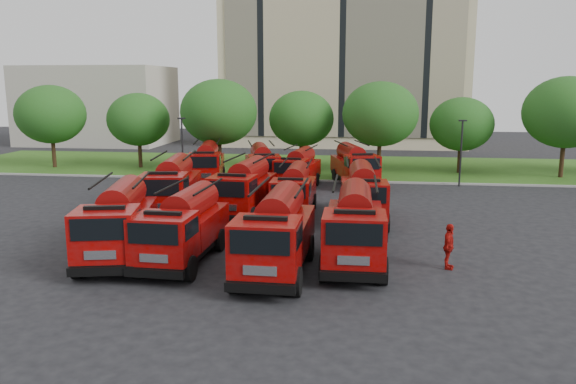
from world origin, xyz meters
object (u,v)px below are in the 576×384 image
object	(u,v)px
fire_truck_11	(354,165)
firefighter_0	(253,286)
firefighter_2	(447,269)
fire_truck_6	(295,190)
fire_truck_0	(119,222)
fire_truck_1	(184,227)
firefighter_1	(161,276)
firefighter_5	(366,226)
fire_truck_2	(276,233)
fire_truck_7	(363,193)
fire_truck_8	(207,164)
fire_truck_4	(172,187)
firefighter_4	(146,236)
fire_truck_3	(354,226)
fire_truck_10	(298,169)
firefighter_3	(362,257)
fire_truck_5	(244,188)
fire_truck_9	(262,165)

from	to	relation	value
fire_truck_11	firefighter_0	xyz separation A→B (m)	(-3.58, -23.05, -1.56)
firefighter_2	fire_truck_6	bearing A→B (deg)	54.51
fire_truck_0	fire_truck_1	size ratio (longest dim) A/B	1.10
firefighter_1	firefighter_5	size ratio (longest dim) A/B	1.25
fire_truck_2	fire_truck_7	world-z (taller)	fire_truck_2
fire_truck_8	fire_truck_4	bearing A→B (deg)	-96.39
fire_truck_0	firefighter_5	distance (m)	13.43
fire_truck_1	firefighter_4	bearing A→B (deg)	133.21
fire_truck_11	fire_truck_0	bearing A→B (deg)	-132.55
fire_truck_2	fire_truck_3	world-z (taller)	fire_truck_2
fire_truck_6	fire_truck_11	distance (m)	11.15
fire_truck_10	firefighter_3	size ratio (longest dim) A/B	3.45
fire_truck_6	firefighter_3	bearing A→B (deg)	-63.92
fire_truck_6	firefighter_2	world-z (taller)	fire_truck_6
fire_truck_6	firefighter_2	bearing A→B (deg)	-51.08
fire_truck_5	fire_truck_8	world-z (taller)	fire_truck_5
firefighter_3	firefighter_5	xyz separation A→B (m)	(0.18, 5.85, 0.00)
fire_truck_5	firefighter_3	distance (m)	10.48
fire_truck_11	fire_truck_10	bearing A→B (deg)	-167.91
fire_truck_11	firefighter_2	xyz separation A→B (m)	(4.28, -19.91, -1.56)
firefighter_4	fire_truck_3	bearing A→B (deg)	-147.84
fire_truck_5	fire_truck_1	bearing A→B (deg)	-90.54
fire_truck_7	firefighter_0	bearing A→B (deg)	-113.20
fire_truck_10	firefighter_2	world-z (taller)	fire_truck_10
fire_truck_10	firefighter_4	xyz separation A→B (m)	(-6.37, -14.34, -1.49)
fire_truck_6	fire_truck_10	world-z (taller)	fire_truck_10
fire_truck_3	fire_truck_5	size ratio (longest dim) A/B	0.99
firefighter_0	firefighter_3	world-z (taller)	firefighter_3
firefighter_0	firefighter_2	size ratio (longest dim) A/B	0.83
fire_truck_8	fire_truck_11	bearing A→B (deg)	-6.65
fire_truck_5	firefighter_5	bearing A→B (deg)	-8.82
fire_truck_1	fire_truck_4	world-z (taller)	fire_truck_4
firefighter_4	firefighter_3	bearing A→B (deg)	-142.97
firefighter_2	firefighter_1	bearing A→B (deg)	116.51
fire_truck_9	fire_truck_11	distance (m)	7.17
firefighter_2	firefighter_4	size ratio (longest dim) A/B	1.05
fire_truck_4	firefighter_4	world-z (taller)	fire_truck_4
fire_truck_8	fire_truck_1	bearing A→B (deg)	-88.17
fire_truck_10	firefighter_5	xyz separation A→B (m)	(4.99, -10.67, -1.49)
fire_truck_4	fire_truck_5	distance (m)	4.36
fire_truck_11	firefighter_1	bearing A→B (deg)	-124.51
firefighter_2	firefighter_5	distance (m)	7.84
fire_truck_9	firefighter_4	xyz separation A→B (m)	(-3.41, -15.57, -1.55)
fire_truck_11	firefighter_3	xyz separation A→B (m)	(0.67, -18.71, -1.56)
firefighter_2	firefighter_5	size ratio (longest dim) A/B	1.28
fire_truck_5	firefighter_5	distance (m)	7.62
fire_truck_8	firefighter_3	bearing A→B (deg)	-66.39
fire_truck_6	firefighter_1	size ratio (longest dim) A/B	3.37
firefighter_0	firefighter_3	bearing A→B (deg)	1.64
fire_truck_9	firefighter_4	world-z (taller)	fire_truck_9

